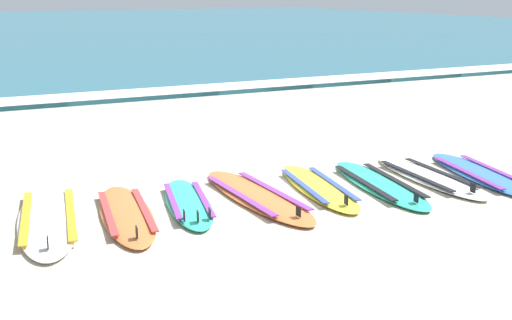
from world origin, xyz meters
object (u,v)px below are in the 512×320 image
surfboard_6 (428,177)px  surfboard_7 (481,174)px  surfboard_1 (126,214)px  surfboard_0 (49,218)px  surfboard_5 (379,184)px  surfboard_2 (188,203)px  surfboard_3 (257,196)px  surfboard_4 (318,187)px

surfboard_6 → surfboard_7: size_ratio=0.94×
surfboard_1 → surfboard_0: bearing=163.3°
surfboard_1 → surfboard_5: (3.12, -0.28, -0.00)m
surfboard_2 → surfboard_3: 0.82m
surfboard_1 → surfboard_7: 4.61m
surfboard_0 → surfboard_2: size_ratio=1.30×
surfboard_3 → surfboard_6: bearing=-6.4°
surfboard_2 → surfboard_6: 3.17m
surfboard_1 → surfboard_2: size_ratio=1.11×
surfboard_0 → surfboard_3: same height
surfboard_2 → surfboard_3: bearing=-7.4°
surfboard_0 → surfboard_2: (1.50, -0.16, 0.00)m
surfboard_1 → surfboard_3: 1.55m
surfboard_2 → surfboard_5: same height
surfboard_0 → surfboard_6: same height
surfboard_7 → surfboard_3: bearing=171.2°
surfboard_2 → surfboard_3: same height
surfboard_3 → surfboard_4: 0.83m
surfboard_4 → surfboard_5: (0.75, -0.21, -0.00)m
surfboard_5 → surfboard_7: 1.48m
surfboard_3 → surfboard_4: same height
surfboard_5 → surfboard_6: bearing=-1.5°
surfboard_5 → surfboard_3: bearing=171.2°
surfboard_6 → surfboard_7: same height
surfboard_0 → surfboard_1: bearing=-16.7°
surfboard_4 → surfboard_6: (1.51, -0.23, -0.00)m
surfboard_6 → surfboard_7: bearing=-16.3°
surfboard_0 → surfboard_1: same height
surfboard_3 → surfboard_7: 3.07m
surfboard_0 → surfboard_7: same height
surfboard_6 → surfboard_1: bearing=175.6°
surfboard_4 → surfboard_7: (2.21, -0.44, -0.00)m
surfboard_5 → surfboard_6: same height
surfboard_7 → surfboard_4: bearing=168.7°
surfboard_0 → surfboard_2: bearing=-6.2°
surfboard_0 → surfboard_4: (3.14, -0.30, 0.00)m
surfboard_1 → surfboard_6: (3.88, -0.30, -0.00)m
surfboard_0 → surfboard_3: bearing=-6.6°
surfboard_2 → surfboard_0: bearing=173.8°
surfboard_3 → surfboard_5: same height
surfboard_0 → surfboard_6: 4.68m
surfboard_0 → surfboard_6: (4.65, -0.53, 0.00)m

